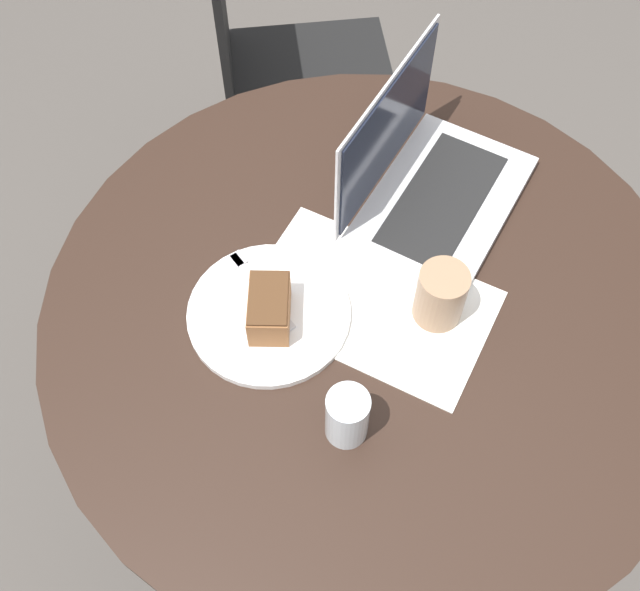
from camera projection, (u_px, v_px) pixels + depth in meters
name	position (u px, v px, depth m)	size (l,w,h in m)	color
ground_plane	(353.00, 461.00, 1.83)	(12.00, 12.00, 0.00)	#4C4742
dining_table	(365.00, 346.00, 1.31)	(1.05, 1.05, 0.75)	black
chair	(281.00, 73.00, 1.86)	(0.58, 0.58, 0.92)	black
paper_document	(370.00, 301.00, 1.19)	(0.44, 0.37, 0.00)	white
plate	(269.00, 313.00, 1.17)	(0.26, 0.26, 0.01)	white
cake_slice	(269.00, 308.00, 1.13)	(0.12, 0.11, 0.06)	brown
fork	(255.00, 282.00, 1.19)	(0.17, 0.03, 0.00)	silver
coffee_glass	(440.00, 296.00, 1.13)	(0.08, 0.08, 0.11)	#997556
water_glass	(347.00, 416.00, 1.03)	(0.06, 0.06, 0.10)	silver
laptop	(427.00, 183.00, 1.26)	(0.34, 0.40, 0.23)	silver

